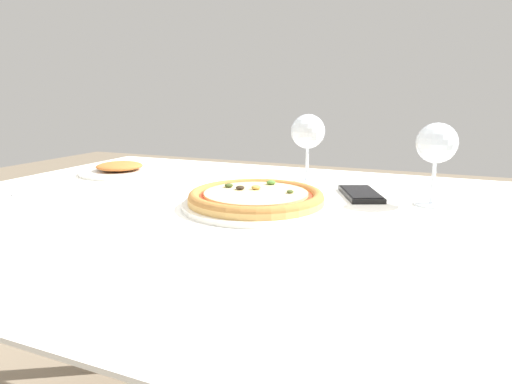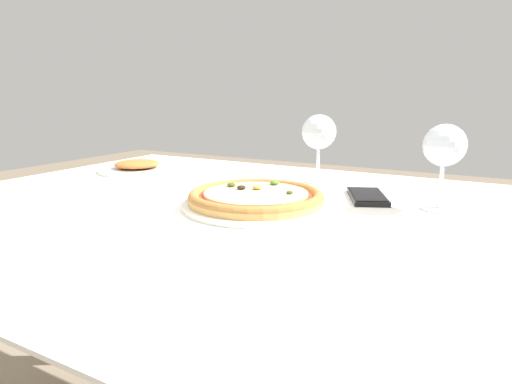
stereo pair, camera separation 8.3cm
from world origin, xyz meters
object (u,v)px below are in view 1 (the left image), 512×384
at_px(dining_table, 224,249).
at_px(side_plate, 120,169).
at_px(cell_phone, 361,194).
at_px(wine_glass_far_left, 308,133).
at_px(pizza_plate, 256,198).
at_px(wine_glass_far_right, 437,146).
at_px(fork, 1,198).

height_order(dining_table, side_plate, side_plate).
height_order(dining_table, cell_phone, cell_phone).
relative_size(wine_glass_far_left, cell_phone, 1.06).
relative_size(pizza_plate, wine_glass_far_right, 1.77).
height_order(dining_table, wine_glass_far_right, wine_glass_far_right).
bearing_deg(wine_glass_far_left, cell_phone, -36.02).
bearing_deg(cell_phone, pizza_plate, -135.57).
xyz_separation_m(pizza_plate, cell_phone, (0.17, 0.17, -0.01)).
bearing_deg(wine_glass_far_left, fork, -141.67).
relative_size(wine_glass_far_right, side_plate, 0.75).
height_order(wine_glass_far_right, cell_phone, wine_glass_far_right).
bearing_deg(pizza_plate, side_plate, 159.04).
xyz_separation_m(fork, side_plate, (0.03, 0.34, 0.01)).
bearing_deg(pizza_plate, cell_phone, 44.43).
relative_size(pizza_plate, wine_glass_far_left, 1.71).
height_order(dining_table, fork, fork).
bearing_deg(side_plate, wine_glass_far_left, 10.47).
xyz_separation_m(pizza_plate, side_plate, (-0.49, 0.19, -0.00)).
relative_size(fork, cell_phone, 1.06).
relative_size(dining_table, side_plate, 5.85).
xyz_separation_m(dining_table, cell_phone, (0.24, 0.19, 0.09)).
bearing_deg(cell_phone, side_plate, 178.56).
bearing_deg(pizza_plate, fork, -164.18).
xyz_separation_m(pizza_plate, wine_glass_far_left, (0.02, 0.28, 0.11)).
relative_size(dining_table, pizza_plate, 4.39).
height_order(pizza_plate, side_plate, pizza_plate).
xyz_separation_m(wine_glass_far_left, side_plate, (-0.51, -0.09, -0.11)).
relative_size(dining_table, cell_phone, 7.93).
distance_m(wine_glass_far_right, side_plate, 0.82).
distance_m(pizza_plate, cell_phone, 0.24).
xyz_separation_m(cell_phone, side_plate, (-0.67, 0.02, 0.01)).
distance_m(fork, wine_glass_far_left, 0.71).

